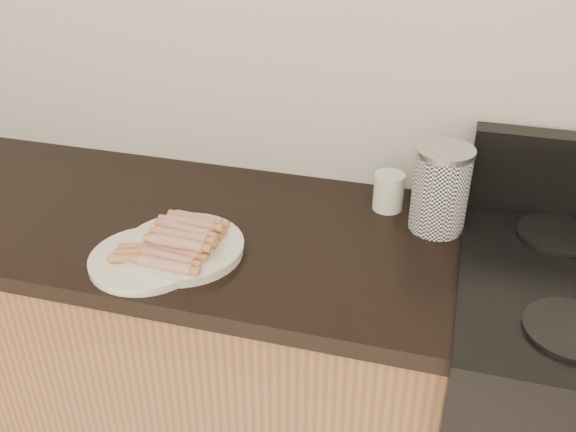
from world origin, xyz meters
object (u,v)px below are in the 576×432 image
(side_plate, at_px, (146,259))
(canister, at_px, (440,189))
(mug, at_px, (389,191))
(main_plate, at_px, (184,249))

(side_plate, xyz_separation_m, canister, (0.59, 0.32, 0.09))
(mug, bearing_deg, side_plate, -141.28)
(side_plate, height_order, canister, canister)
(canister, bearing_deg, mug, 153.88)
(main_plate, xyz_separation_m, mug, (0.41, 0.32, 0.04))
(main_plate, distance_m, mug, 0.52)
(main_plate, bearing_deg, side_plate, -136.74)
(canister, distance_m, mug, 0.15)
(side_plate, height_order, mug, mug)
(mug, bearing_deg, canister, -26.12)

